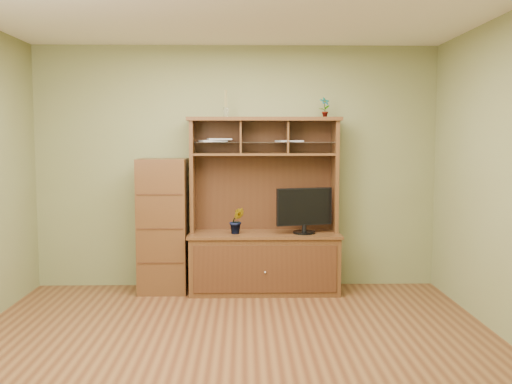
{
  "coord_description": "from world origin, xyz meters",
  "views": [
    {
      "loc": [
        0.08,
        -4.42,
        1.66
      ],
      "look_at": [
        0.2,
        1.2,
        1.14
      ],
      "focal_mm": 40.0,
      "sensor_mm": 36.0,
      "label": 1
    }
  ],
  "objects": [
    {
      "name": "room",
      "position": [
        0.0,
        0.0,
        1.35
      ],
      "size": [
        4.54,
        4.04,
        2.74
      ],
      "color": "#502A17",
      "rests_on": "ground"
    },
    {
      "name": "monitor",
      "position": [
        0.73,
        1.65,
        0.91
      ],
      "size": [
        0.61,
        0.24,
        0.49
      ],
      "rotation": [
        0.0,
        0.0,
        0.26
      ],
      "color": "black",
      "rests_on": "media_hutch"
    },
    {
      "name": "magazines",
      "position": [
        0.04,
        1.81,
        1.65
      ],
      "size": [
        1.15,
        0.28,
        0.04
      ],
      "color": "#AAAAAF",
      "rests_on": "media_hutch"
    },
    {
      "name": "orchid_plant",
      "position": [
        0.01,
        1.65,
        0.79
      ],
      "size": [
        0.16,
        0.14,
        0.28
      ],
      "primitive_type": "imported",
      "rotation": [
        0.0,
        0.0,
        0.06
      ],
      "color": "#3B5E20",
      "rests_on": "media_hutch"
    },
    {
      "name": "media_hutch",
      "position": [
        0.3,
        1.73,
        0.52
      ],
      "size": [
        1.66,
        0.61,
        1.9
      ],
      "color": "#462714",
      "rests_on": "room"
    },
    {
      "name": "side_cabinet",
      "position": [
        -0.8,
        1.75,
        0.73
      ],
      "size": [
        0.52,
        0.47,
        1.46
      ],
      "color": "#462714",
      "rests_on": "room"
    },
    {
      "name": "top_plant",
      "position": [
        0.96,
        1.8,
        2.01
      ],
      "size": [
        0.13,
        0.11,
        0.22
      ],
      "primitive_type": "imported",
      "rotation": [
        0.0,
        0.0,
        0.32
      ],
      "color": "#285E20",
      "rests_on": "media_hutch"
    },
    {
      "name": "reed_diffuser",
      "position": [
        -0.11,
        1.8,
        2.02
      ],
      "size": [
        0.06,
        0.06,
        0.3
      ],
      "color": "silver",
      "rests_on": "media_hutch"
    }
  ]
}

